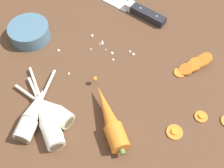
% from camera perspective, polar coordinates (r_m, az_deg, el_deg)
% --- Properties ---
extents(ground_plane, '(1.20, 0.90, 0.04)m').
position_cam_1_polar(ground_plane, '(0.71, -0.68, -0.35)').
color(ground_plane, brown).
extents(whole_carrot, '(0.06, 0.20, 0.04)m').
position_cam_1_polar(whole_carrot, '(0.62, -0.46, -7.13)').
color(whole_carrot, orange).
rests_on(whole_carrot, ground_plane).
extents(parsnip_front, '(0.10, 0.16, 0.04)m').
position_cam_1_polar(parsnip_front, '(0.64, -12.52, -5.04)').
color(parsnip_front, silver).
rests_on(parsnip_front, ground_plane).
extents(parsnip_mid_left, '(0.04, 0.23, 0.04)m').
position_cam_1_polar(parsnip_mid_left, '(0.64, -13.26, -6.65)').
color(parsnip_mid_left, silver).
rests_on(parsnip_mid_left, ground_plane).
extents(parsnip_mid_right, '(0.04, 0.19, 0.04)m').
position_cam_1_polar(parsnip_mid_right, '(0.64, -13.51, -6.54)').
color(parsnip_mid_right, silver).
rests_on(parsnip_mid_right, ground_plane).
extents(parsnip_back, '(0.14, 0.16, 0.04)m').
position_cam_1_polar(parsnip_back, '(0.65, -15.95, -5.92)').
color(parsnip_back, silver).
rests_on(parsnip_back, ground_plane).
extents(carrot_slice_stack, '(0.10, 0.03, 0.03)m').
position_cam_1_polar(carrot_slice_stack, '(0.74, 16.36, 3.72)').
color(carrot_slice_stack, orange).
rests_on(carrot_slice_stack, ground_plane).
extents(carrot_slice_stray_near, '(0.03, 0.03, 0.01)m').
position_cam_1_polar(carrot_slice_stray_near, '(0.67, 17.85, -6.34)').
color(carrot_slice_stray_near, orange).
rests_on(carrot_slice_stray_near, ground_plane).
extents(carrot_slice_stray_far, '(0.04, 0.04, 0.01)m').
position_cam_1_polar(carrot_slice_stray_far, '(0.64, 12.75, -9.56)').
color(carrot_slice_stray_far, orange).
rests_on(carrot_slice_stray_far, ground_plane).
extents(prep_bowl, '(0.11, 0.11, 0.04)m').
position_cam_1_polar(prep_bowl, '(0.80, -16.62, 10.27)').
color(prep_bowl, slate).
rests_on(prep_bowl, ground_plane).
extents(mince_crumbs, '(0.19, 0.12, 0.01)m').
position_cam_1_polar(mince_crumbs, '(0.75, -2.01, 7.11)').
color(mince_crumbs, silver).
rests_on(mince_crumbs, ground_plane).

